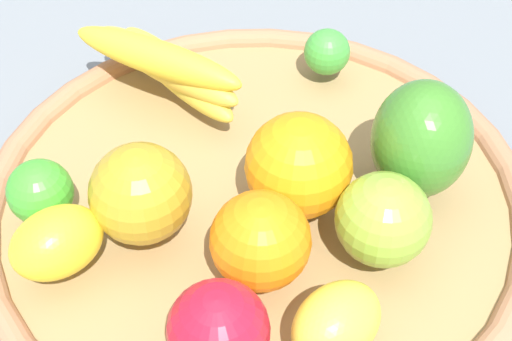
# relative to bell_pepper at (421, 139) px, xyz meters

# --- Properties ---
(ground_plane) EXTENTS (2.40, 2.40, 0.00)m
(ground_plane) POSITION_rel_bell_pepper_xyz_m (0.11, 0.06, -0.08)
(ground_plane) COLOR slate
(ground_plane) RESTS_ON ground
(basket) EXTENTS (0.46, 0.46, 0.03)m
(basket) POSITION_rel_bell_pepper_xyz_m (0.11, 0.06, -0.06)
(basket) COLOR #9A7B4D
(basket) RESTS_ON ground_plane
(bell_pepper) EXTENTS (0.10, 0.10, 0.10)m
(bell_pepper) POSITION_rel_bell_pepper_xyz_m (0.00, 0.00, 0.00)
(bell_pepper) COLOR #3C7F28
(bell_pepper) RESTS_ON basket
(orange_0) EXTENTS (0.10, 0.10, 0.08)m
(orange_0) POSITION_rel_bell_pepper_xyz_m (0.08, 0.06, -0.01)
(orange_0) COLOR orange
(orange_0) RESTS_ON basket
(lemon_0) EXTENTS (0.08, 0.09, 0.05)m
(lemon_0) POSITION_rel_bell_pepper_xyz_m (0.21, 0.19, -0.02)
(lemon_0) COLOR yellow
(lemon_0) RESTS_ON basket
(banana_bunch) EXTENTS (0.17, 0.10, 0.06)m
(banana_bunch) POSITION_rel_bell_pepper_xyz_m (0.24, -0.01, -0.02)
(banana_bunch) COLOR yellow
(banana_bunch) RESTS_ON basket
(lime_0) EXTENTS (0.07, 0.07, 0.05)m
(lime_0) POSITION_rel_bell_pepper_xyz_m (0.25, 0.16, -0.02)
(lime_0) COLOR green
(lime_0) RESTS_ON basket
(apple_2) EXTENTS (0.09, 0.09, 0.08)m
(apple_2) POSITION_rel_bell_pepper_xyz_m (0.17, 0.14, -0.01)
(apple_2) COLOR #B39122
(apple_2) RESTS_ON basket
(lemon_1) EXTENTS (0.07, 0.08, 0.05)m
(lemon_1) POSITION_rel_bell_pepper_xyz_m (-0.00, 0.17, -0.02)
(lemon_1) COLOR yellow
(lemon_1) RESTS_ON basket
(orange_1) EXTENTS (0.08, 0.08, 0.07)m
(orange_1) POSITION_rel_bell_pepper_xyz_m (0.07, 0.14, -0.01)
(orange_1) COLOR orange
(orange_1) RESTS_ON basket
(apple_1) EXTENTS (0.10, 0.10, 0.07)m
(apple_1) POSITION_rel_bell_pepper_xyz_m (0.00, 0.08, -0.01)
(apple_1) COLOR #85B337
(apple_1) RESTS_ON basket
(lime_1) EXTENTS (0.05, 0.05, 0.04)m
(lime_1) POSITION_rel_bell_pepper_xyz_m (0.12, -0.10, -0.03)
(lime_1) COLOR green
(lime_1) RESTS_ON basket
(apple_0) EXTENTS (0.09, 0.09, 0.07)m
(apple_0) POSITION_rel_bell_pepper_xyz_m (0.06, 0.21, -0.02)
(apple_0) COLOR red
(apple_0) RESTS_ON basket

